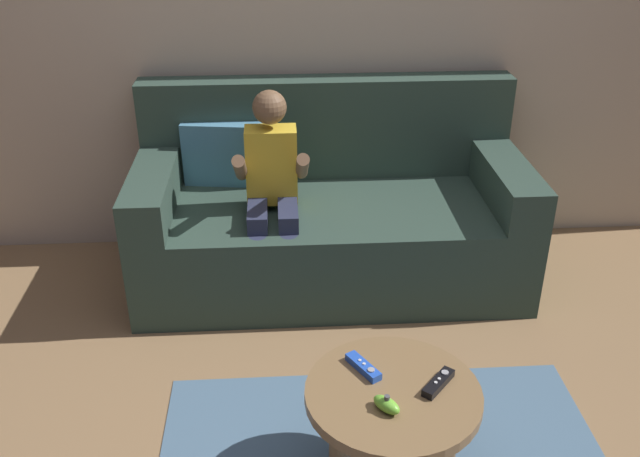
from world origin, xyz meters
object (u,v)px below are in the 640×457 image
object	(u,v)px
couch	(328,215)
coffee_table	(392,407)
nunchuk_lime	(387,405)
game_remote_black_far_corner	(438,383)
person_seated_on_couch	(272,188)
game_remote_blue_near_edge	(363,367)

from	to	relation	value
couch	coffee_table	size ratio (longest dim) A/B	3.32
nunchuk_lime	game_remote_black_far_corner	world-z (taller)	nunchuk_lime
person_seated_on_couch	nunchuk_lime	bearing A→B (deg)	-75.53
couch	nunchuk_lime	xyz separation A→B (m)	(0.06, -1.40, 0.10)
person_seated_on_couch	coffee_table	world-z (taller)	person_seated_on_couch
coffee_table	nunchuk_lime	xyz separation A→B (m)	(-0.03, -0.09, 0.09)
person_seated_on_couch	coffee_table	bearing A→B (deg)	-72.90
game_remote_blue_near_edge	game_remote_black_far_corner	distance (m)	0.23
person_seated_on_couch	game_remote_black_far_corner	size ratio (longest dim) A/B	7.22
person_seated_on_couch	nunchuk_lime	distance (m)	1.26
couch	game_remote_blue_near_edge	distance (m)	1.23
couch	coffee_table	bearing A→B (deg)	-85.94
game_remote_black_far_corner	nunchuk_lime	bearing A→B (deg)	-151.49
couch	game_remote_black_far_corner	xyz separation A→B (m)	(0.23, -1.31, 0.09)
nunchuk_lime	game_remote_black_far_corner	xyz separation A→B (m)	(0.17, 0.09, -0.01)
couch	game_remote_black_far_corner	size ratio (longest dim) A/B	13.49
game_remote_black_far_corner	person_seated_on_couch	bearing A→B (deg)	113.23
nunchuk_lime	game_remote_black_far_corner	bearing A→B (deg)	28.51
game_remote_blue_near_edge	game_remote_black_far_corner	xyz separation A→B (m)	(0.21, -0.09, 0.00)
couch	person_seated_on_couch	xyz separation A→B (m)	(-0.25, -0.18, 0.23)
person_seated_on_couch	game_remote_black_far_corner	world-z (taller)	person_seated_on_couch
coffee_table	person_seated_on_couch	bearing A→B (deg)	107.10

